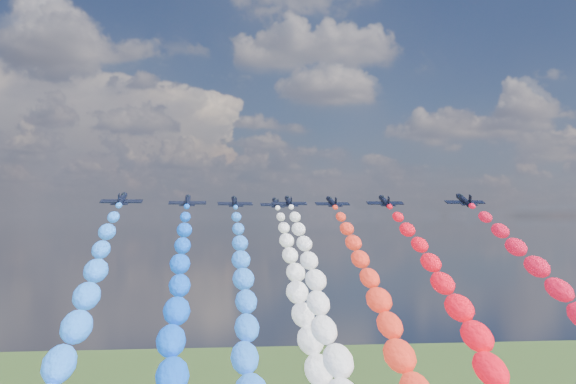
{
  "coord_description": "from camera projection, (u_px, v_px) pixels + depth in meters",
  "views": [
    {
      "loc": [
        -16.6,
        -146.84,
        102.04
      ],
      "look_at": [
        0.0,
        4.0,
        107.28
      ],
      "focal_mm": 43.52,
      "sensor_mm": 36.0,
      "label": 1
    }
  ],
  "objects": [
    {
      "name": "jet_2",
      "position": [
        235.0,
        202.0,
        161.8
      ],
      "size": [
        8.48,
        11.32,
        5.17
      ],
      "primitive_type": null,
      "rotation": [
        0.27,
        0.0,
        0.04
      ],
      "color": "black"
    },
    {
      "name": "jet_4",
      "position": [
        276.0,
        203.0,
        176.31
      ],
      "size": [
        8.41,
        11.27,
        5.17
      ],
      "primitive_type": null,
      "rotation": [
        0.27,
        0.0,
        0.04
      ],
      "color": "black"
    },
    {
      "name": "jet_1",
      "position": [
        187.0,
        201.0,
        150.56
      ],
      "size": [
        8.02,
        10.99,
        5.17
      ],
      "primitive_type": null,
      "rotation": [
        0.27,
        0.0,
        0.0
      ],
      "color": "black"
    },
    {
      "name": "jet_5",
      "position": [
        332.0,
        202.0,
        163.82
      ],
      "size": [
        8.69,
        11.47,
        5.17
      ],
      "primitive_type": null,
      "rotation": [
        0.27,
        0.0,
        0.06
      ],
      "color": "black"
    },
    {
      "name": "jet_6",
      "position": [
        385.0,
        201.0,
        154.14
      ],
      "size": [
        8.29,
        11.19,
        5.17
      ],
      "primitive_type": null,
      "rotation": [
        0.27,
        0.0,
        -0.03
      ],
      "color": "black"
    },
    {
      "name": "jet_7",
      "position": [
        464.0,
        200.0,
        144.27
      ],
      "size": [
        8.49,
        11.33,
        5.17
      ],
      "primitive_type": null,
      "rotation": [
        0.27,
        0.0,
        -0.04
      ],
      "color": "black"
    },
    {
      "name": "trail_1",
      "position": [
        175.0,
        344.0,
        100.87
      ],
      "size": [
        5.46,
        95.22,
        46.44
      ],
      "primitive_type": null,
      "color": "blue"
    },
    {
      "name": "jet_0",
      "position": [
        122.0,
        199.0,
        135.66
      ],
      "size": [
        8.2,
        11.12,
        5.17
      ],
      "primitive_type": null,
      "rotation": [
        0.27,
        0.0,
        -0.02
      ],
      "color": "black"
    },
    {
      "name": "trail_4",
      "position": [
        301.0,
        318.0,
        126.62
      ],
      "size": [
        5.46,
        95.22,
        46.44
      ],
      "primitive_type": null,
      "color": "white"
    },
    {
      "name": "jet_3",
      "position": [
        289.0,
        202.0,
        159.69
      ],
      "size": [
        8.22,
        11.13,
        5.17
      ],
      "primitive_type": null,
      "rotation": [
        0.27,
        0.0,
        0.02
      ],
      "color": "black"
    },
    {
      "name": "trail_2",
      "position": [
        245.0,
        331.0,
        112.11
      ],
      "size": [
        5.46,
        95.22,
        46.44
      ],
      "primitive_type": null,
      "color": "blue"
    },
    {
      "name": "trail_0",
      "position": [
        69.0,
        366.0,
        85.97
      ],
      "size": [
        5.46,
        95.22,
        46.44
      ],
      "primitive_type": null,
      "color": "#2576FF"
    },
    {
      "name": "trail_5",
      "position": [
        384.0,
        329.0,
        114.13
      ],
      "size": [
        5.46,
        95.22,
        46.44
      ],
      "primitive_type": null,
      "color": "red"
    },
    {
      "name": "trail_3",
      "position": [
        324.0,
        333.0,
        109.99
      ],
      "size": [
        5.46,
        95.22,
        46.44
      ],
      "primitive_type": null,
      "color": "white"
    },
    {
      "name": "trail_6",
      "position": [
        467.0,
        339.0,
        104.45
      ],
      "size": [
        5.46,
        95.22,
        46.44
      ],
      "primitive_type": null,
      "color": "red"
    }
  ]
}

